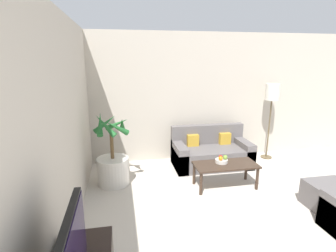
{
  "coord_description": "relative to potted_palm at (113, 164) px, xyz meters",
  "views": [
    {
      "loc": [
        -2.45,
        0.3,
        2.14
      ],
      "look_at": [
        -1.62,
        4.72,
        1.0
      ],
      "focal_mm": 28.0,
      "sensor_mm": 36.0,
      "label": 1
    }
  ],
  "objects": [
    {
      "name": "orange_fruit",
      "position": [
        1.81,
        -0.43,
        0.14
      ],
      "size": [
        0.07,
        0.07,
        0.07
      ],
      "color": "orange",
      "rests_on": "fruit_bowl"
    },
    {
      "name": "wall_back",
      "position": [
        2.61,
        1.05,
        0.97
      ],
      "size": [
        7.73,
        0.06,
        2.7
      ],
      "color": "#BCB2A3",
      "rests_on": "ground_plane"
    },
    {
      "name": "fruit_bowl",
      "position": [
        1.84,
        -0.39,
        0.07
      ],
      "size": [
        0.21,
        0.21,
        0.06
      ],
      "color": "beige",
      "rests_on": "coffee_table"
    },
    {
      "name": "wall_left",
      "position": [
        -0.49,
        -1.82,
        0.97
      ],
      "size": [
        0.06,
        7.28,
        2.7
      ],
      "color": "#BCB2A3",
      "rests_on": "ground_plane"
    },
    {
      "name": "ottoman",
      "position": [
        3.14,
        -1.35,
        -0.19
      ],
      "size": [
        0.61,
        0.46,
        0.38
      ],
      "color": "#605B5B",
      "rests_on": "ground_plane"
    },
    {
      "name": "potted_palm",
      "position": [
        0.0,
        0.0,
        0.0
      ],
      "size": [
        0.65,
        0.66,
        1.31
      ],
      "color": "beige",
      "rests_on": "ground_plane"
    },
    {
      "name": "coffee_table",
      "position": [
        1.89,
        -0.46,
        -0.02
      ],
      "size": [
        1.08,
        0.49,
        0.42
      ],
      "color": "#38281E",
      "rests_on": "ground_plane"
    },
    {
      "name": "floor_lamp",
      "position": [
        3.36,
        0.67,
        1.0
      ],
      "size": [
        0.29,
        0.29,
        1.65
      ],
      "color": "brown",
      "rests_on": "ground_plane"
    },
    {
      "name": "apple_red",
      "position": [
        1.83,
        -0.36,
        0.13
      ],
      "size": [
        0.07,
        0.07,
        0.07
      ],
      "color": "red",
      "rests_on": "fruit_bowl"
    },
    {
      "name": "apple_green",
      "position": [
        1.9,
        -0.4,
        0.14
      ],
      "size": [
        0.08,
        0.08,
        0.08
      ],
      "color": "olive",
      "rests_on": "fruit_bowl"
    },
    {
      "name": "sofa_loveseat",
      "position": [
        1.98,
        0.5,
        -0.11
      ],
      "size": [
        1.56,
        0.79,
        0.8
      ],
      "color": "#605B5B",
      "rests_on": "ground_plane"
    }
  ]
}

